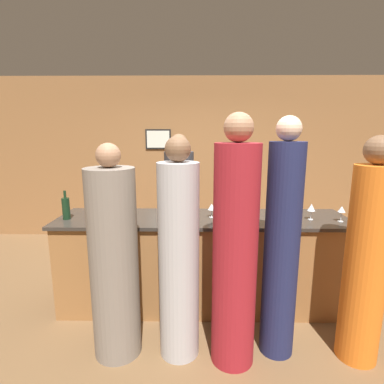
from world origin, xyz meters
TOP-DOWN VIEW (x-y plane):
  - ground_plane at (0.00, 0.00)m, footprint 14.00×14.00m
  - back_wall at (-0.00, 2.28)m, footprint 8.00×0.08m
  - bar_counter at (0.00, 0.00)m, footprint 3.03×0.73m
  - bartender at (-0.29, 0.75)m, footprint 0.37×0.37m
  - guest_0 at (1.29, -0.78)m, footprint 0.32×0.32m
  - guest_1 at (-0.75, -0.74)m, footprint 0.40×0.40m
  - guest_2 at (0.63, -0.71)m, footprint 0.28×0.28m
  - guest_3 at (-0.21, -0.74)m, footprint 0.33×0.33m
  - guest_4 at (0.23, -0.82)m, footprint 0.35×0.35m
  - wine_bottle_0 at (0.45, 0.30)m, footprint 0.08×0.08m
  - wine_bottle_1 at (-1.40, -0.09)m, footprint 0.08×0.08m
  - wine_glass_0 at (0.09, -0.00)m, footprint 0.08×0.08m
  - wine_glass_1 at (1.37, -0.13)m, footprint 0.07×0.07m
  - wine_glass_2 at (0.21, -0.08)m, footprint 0.07×0.07m
  - wine_glass_3 at (0.67, -0.18)m, footprint 0.08×0.08m
  - wine_glass_4 at (1.10, -0.07)m, footprint 0.08×0.08m
  - wine_glass_5 at (0.34, -0.16)m, footprint 0.08×0.08m

SIDE VIEW (x-z plane):
  - ground_plane at x=0.00m, z-range 0.00..0.00m
  - bar_counter at x=0.00m, z-range 0.00..1.00m
  - guest_1 at x=-0.75m, z-range -0.07..1.72m
  - bartender at x=-0.29m, z-range -0.07..1.78m
  - guest_3 at x=-0.21m, z-range -0.06..1.79m
  - guest_0 at x=1.29m, z-range -0.06..1.80m
  - guest_4 at x=0.23m, z-range -0.06..1.95m
  - guest_2 at x=0.63m, z-range -0.05..1.95m
  - wine_glass_0 at x=0.09m, z-range 1.03..1.18m
  - wine_glass_3 at x=0.67m, z-range 1.03..1.19m
  - wine_bottle_1 at x=-1.40m, z-range 0.96..1.26m
  - wine_glass_5 at x=0.34m, z-range 1.04..1.19m
  - wine_glass_1 at x=1.37m, z-range 1.04..1.20m
  - wine_glass_4 at x=1.10m, z-range 1.04..1.20m
  - wine_bottle_0 at x=0.45m, z-range 0.96..1.27m
  - wine_glass_2 at x=0.21m, z-range 1.04..1.22m
  - back_wall at x=0.00m, z-range 0.00..2.80m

